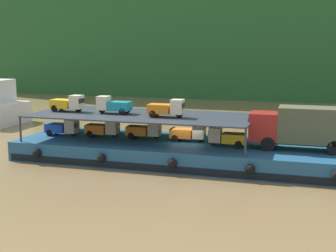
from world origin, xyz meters
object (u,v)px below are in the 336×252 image
mini_truck_lower_mid (144,130)px  mini_truck_lower_fore (189,133)px  mini_truck_upper_fore (167,108)px  mini_truck_lower_stern (63,127)px  mini_truck_lower_bow (227,137)px  mini_truck_upper_mid (113,105)px  mini_truck_lower_aft (103,128)px  covered_lorry (301,127)px  cargo_barge (188,152)px  mini_truck_upper_stern (68,103)px

mini_truck_lower_mid → mini_truck_lower_fore: same height
mini_truck_lower_mid → mini_truck_upper_fore: mini_truck_upper_fore is taller
mini_truck_lower_stern → mini_truck_lower_fore: bearing=3.8°
mini_truck_lower_bow → mini_truck_upper_fore: size_ratio=1.00×
mini_truck_lower_mid → mini_truck_lower_bow: bearing=-8.3°
mini_truck_lower_bow → mini_truck_lower_mid: bearing=171.7°
mini_truck_lower_bow → mini_truck_upper_mid: mini_truck_upper_mid is taller
mini_truck_lower_aft → mini_truck_upper_mid: size_ratio=1.01×
covered_lorry → mini_truck_lower_stern: (-19.03, -0.05, -1.00)m
mini_truck_lower_mid → mini_truck_lower_stern: bearing=-173.4°
cargo_barge → mini_truck_lower_stern: (-10.63, -0.27, 1.44)m
cargo_barge → mini_truck_lower_aft: (-7.22, 0.24, 1.44)m
mini_truck_lower_fore → mini_truck_upper_mid: (-6.10, -0.47, 2.00)m
mini_truck_lower_stern → mini_truck_lower_mid: bearing=6.6°
mini_truck_upper_fore → mini_truck_lower_fore: bearing=37.3°
mini_truck_lower_fore → mini_truck_upper_stern: bearing=-177.2°
mini_truck_lower_stern → mini_truck_upper_fore: size_ratio=1.00×
mini_truck_lower_aft → mini_truck_lower_mid: bearing=4.7°
mini_truck_lower_mid → mini_truck_upper_fore: bearing=-28.2°
cargo_barge → mini_truck_lower_bow: bearing=-8.5°
mini_truck_upper_mid → mini_truck_upper_stern: bearing=-179.7°
covered_lorry → mini_truck_upper_fore: size_ratio=2.85×
cargo_barge → mini_truck_upper_stern: (-10.20, -0.07, 3.44)m
mini_truck_lower_aft → mini_truck_lower_fore: bearing=1.5°
mini_truck_lower_stern → mini_truck_upper_stern: size_ratio=0.98×
mini_truck_lower_stern → mini_truck_lower_bow: same height
covered_lorry → mini_truck_lower_bow: covered_lorry is taller
cargo_barge → mini_truck_upper_mid: (-6.14, -0.05, 3.44)m
mini_truck_lower_stern → mini_truck_upper_fore: bearing=-2.5°
mini_truck_lower_stern → mini_truck_upper_stern: bearing=25.3°
covered_lorry → mini_truck_lower_bow: size_ratio=2.84×
mini_truck_lower_bow → mini_truck_lower_fore: bearing=164.1°
mini_truck_lower_stern → mini_truck_lower_bow: bearing=-0.8°
mini_truck_upper_mid → covered_lorry: bearing=-0.7°
mini_truck_lower_mid → mini_truck_lower_bow: 6.89m
mini_truck_lower_stern → mini_truck_lower_bow: (13.73, -0.19, 0.00)m
covered_lorry → mini_truck_lower_fore: (-8.43, 0.65, -1.00)m
cargo_barge → covered_lorry: (8.40, -0.22, 2.44)m
covered_lorry → mini_truck_lower_bow: bearing=-177.4°
cargo_barge → mini_truck_lower_bow: mini_truck_lower_bow is taller
mini_truck_upper_mid → mini_truck_lower_stern: bearing=-177.1°
mini_truck_lower_mid → mini_truck_lower_bow: same height
covered_lorry → mini_truck_upper_mid: size_ratio=2.85×
mini_truck_lower_aft → mini_truck_upper_stern: mini_truck_upper_stern is taller
mini_truck_upper_mid → mini_truck_upper_fore: bearing=-7.7°
cargo_barge → mini_truck_upper_fore: bearing=-155.5°
cargo_barge → mini_truck_lower_mid: mini_truck_lower_mid is taller
covered_lorry → mini_truck_lower_bow: 5.40m
cargo_barge → mini_truck_lower_mid: bearing=171.9°
cargo_barge → mini_truck_lower_fore: (-0.04, 0.43, 1.44)m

